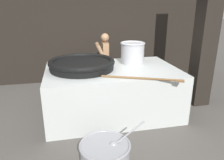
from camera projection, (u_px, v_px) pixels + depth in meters
ground_plane at (112, 112)px, 5.01m from camera, size 60.00×60.00×0.00m
back_wall at (95, 23)px, 6.75m from camera, size 8.48×0.24×3.58m
support_pillar at (207, 30)px, 4.91m from camera, size 0.41×0.41×3.58m
hearth_platform at (112, 91)px, 4.84m from camera, size 2.80×1.80×1.02m
giant_wok_near at (82, 64)px, 4.61m from camera, size 1.40×1.40×0.21m
stock_pot at (132, 53)px, 5.02m from camera, size 0.57×0.57×0.49m
stirring_paddle at (145, 79)px, 4.00m from camera, size 1.42×0.64×0.04m
cook at (105, 61)px, 5.99m from camera, size 0.39×0.60×1.61m
prep_bowl_vegetables at (105, 155)px, 3.19m from camera, size 0.98×0.75×0.73m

